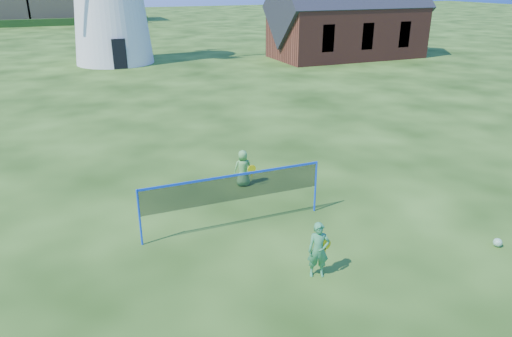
{
  "coord_description": "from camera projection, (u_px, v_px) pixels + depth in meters",
  "views": [
    {
      "loc": [
        -4.34,
        -10.55,
        6.32
      ],
      "look_at": [
        0.2,
        0.5,
        1.5
      ],
      "focal_mm": 33.07,
      "sensor_mm": 36.0,
      "label": 1
    }
  ],
  "objects": [
    {
      "name": "ground",
      "position": [
        256.0,
        226.0,
        12.95
      ],
      "size": [
        220.0,
        220.0,
        0.0
      ],
      "primitive_type": "plane",
      "color": "black",
      "rests_on": "ground"
    },
    {
      "name": "chapel",
      "position": [
        348.0,
        20.0,
        39.73
      ],
      "size": [
        12.99,
        6.3,
        10.98
      ],
      "color": "brown",
      "rests_on": "ground"
    },
    {
      "name": "badminton_net",
      "position": [
        233.0,
        189.0,
        12.52
      ],
      "size": [
        5.05,
        0.05,
        1.55
      ],
      "color": "blue",
      "rests_on": "ground"
    },
    {
      "name": "player_girl",
      "position": [
        318.0,
        250.0,
        10.57
      ],
      "size": [
        0.7,
        0.47,
        1.34
      ],
      "rotation": [
        0.0,
        0.0,
        -0.35
      ],
      "color": "#388D52",
      "rests_on": "ground"
    },
    {
      "name": "player_boy",
      "position": [
        243.0,
        168.0,
        15.31
      ],
      "size": [
        0.68,
        0.47,
        1.21
      ],
      "rotation": [
        0.0,
        0.0,
        2.98
      ],
      "color": "#58A34F",
      "rests_on": "ground"
    },
    {
      "name": "play_ball",
      "position": [
        498.0,
        242.0,
        11.95
      ],
      "size": [
        0.22,
        0.22,
        0.22
      ],
      "primitive_type": "sphere",
      "color": "green",
      "rests_on": "ground"
    }
  ]
}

